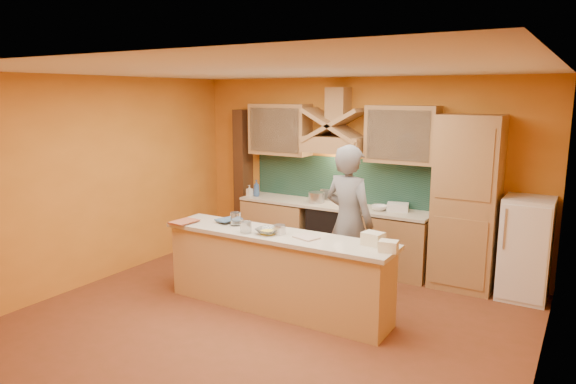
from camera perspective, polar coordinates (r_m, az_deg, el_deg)
The scene contains 36 objects.
floor at distance 6.09m, azimuth -2.00°, elevation -13.98°, with size 5.50×5.00×0.01m, color brown.
ceiling at distance 5.53m, azimuth -2.19°, elevation 13.36°, with size 5.50×5.00×0.01m, color white.
wall_back at distance 7.83m, azimuth 7.92°, elevation 2.26°, with size 5.50×0.02×2.80m, color orange.
wall_front at distance 3.87m, azimuth -22.84°, elevation -7.44°, with size 5.50×0.02×2.80m, color orange.
wall_left at distance 7.49m, azimuth -20.05°, elevation 1.30°, with size 0.02×5.00×2.80m, color orange.
wall_right at distance 4.78m, azimuth 26.84°, elevation -4.35°, with size 0.02×5.00×2.80m, color orange.
base_cabinet_left at distance 8.33m, azimuth -1.02°, elevation -3.93°, with size 1.10×0.60×0.86m, color #AF8150.
base_cabinet_right at distance 7.54m, azimuth 11.39°, elevation -5.75°, with size 1.10×0.60×0.86m, color #AF8150.
counter_top at distance 7.77m, azimuth 4.92°, elevation -1.49°, with size 3.00×0.62×0.04m, color beige.
stove at distance 7.88m, azimuth 4.87°, elevation -4.68°, with size 0.60×0.58×0.90m, color black.
backsplash at distance 7.96m, azimuth 5.86°, elevation 1.35°, with size 3.00×0.03×0.70m, color #19372E.
range_hood at distance 7.68m, azimuth 5.20°, elevation 5.31°, with size 0.92×0.50×0.24m, color #AF8150.
hood_chimney at distance 7.73m, azimuth 5.60°, elevation 9.65°, with size 0.30×0.30×0.50m, color #AF8150.
upper_cabinet_left at distance 8.21m, azimuth -0.90°, elevation 6.97°, with size 1.00×0.35×0.80m, color #AF8150.
upper_cabinet_right at distance 7.35m, azimuth 12.55°, elevation 6.26°, with size 1.00×0.35×0.80m, color #AF8150.
pantry_column at distance 7.11m, azimuth 19.22°, elevation -1.17°, with size 0.80×0.60×2.30m, color #AF8150.
fridge at distance 7.12m, azimuth 24.90°, elevation -5.71°, with size 0.58×0.60×1.30m, color white.
trim_column_left at distance 8.74m, azimuth -4.98°, elevation 1.56°, with size 0.20×0.30×2.30m, color #472816.
island_body at distance 6.21m, azimuth -1.29°, elevation -9.09°, with size 2.80×0.55×0.88m, color tan.
island_top at distance 6.06m, azimuth -1.31°, elevation -4.82°, with size 2.90×0.62×0.05m, color beige.
person at distance 6.47m, azimuth 6.77°, elevation -3.36°, with size 0.71×0.47×1.95m, color slate.
pot_large at distance 7.84m, azimuth 3.18°, elevation -0.74°, with size 0.24×0.24×0.17m, color #B3B3BA.
pot_small at distance 7.87m, azimuth 5.93°, elevation -0.89°, with size 0.21×0.21×0.12m, color silver.
soap_bottle_a at distance 8.33m, azimuth -4.29°, elevation 0.15°, with size 0.08×0.09×0.19m, color silver.
soap_bottle_b at distance 8.32m, azimuth -3.53°, elevation 0.43°, with size 0.10×0.10×0.27m, color #33548C.
bowl_back at distance 7.44m, azimuth 10.09°, elevation -1.75°, with size 0.23×0.23×0.07m, color white.
dish_rack at distance 7.46m, azimuth 12.10°, elevation -1.64°, with size 0.30×0.23×0.11m, color white.
book_lower at distance 6.72m, azimuth -12.21°, elevation -3.12°, with size 0.25×0.34×0.03m, color #B25D3F.
book_upper at distance 6.68m, azimuth -7.16°, elevation -2.90°, with size 0.22×0.30×0.02m, color #3D5D86.
jar_large at distance 6.41m, azimuth -5.83°, elevation -3.00°, with size 0.13×0.13×0.17m, color silver.
jar_small at distance 6.06m, azimuth -4.70°, elevation -3.92°, with size 0.13×0.13×0.14m, color silver.
kitchen_scale at distance 5.99m, azimuth -0.98°, elevation -4.30°, with size 0.11×0.11×0.09m, color white.
mixing_bowl at distance 6.02m, azimuth -2.26°, elevation -4.37°, with size 0.27×0.27×0.07m, color silver.
cloth at distance 5.85m, azimuth 2.06°, elevation -5.06°, with size 0.27×0.20×0.02m, color beige.
grocery_bag_a at distance 5.65m, azimuth 9.44°, elevation -5.14°, with size 0.22×0.17×0.14m, color beige.
grocery_bag_b at distance 5.45m, azimuth 11.10°, elevation -5.92°, with size 0.19×0.15×0.12m, color #EDE3C3.
Camera 1 is at (3.01, -4.63, 2.56)m, focal length 32.00 mm.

